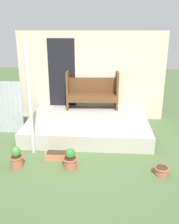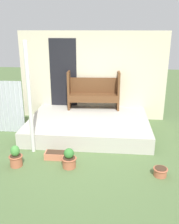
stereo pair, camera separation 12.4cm
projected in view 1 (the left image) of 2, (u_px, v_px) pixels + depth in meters
ground_plane at (84, 152)px, 5.66m from camera, size 24.00×24.00×0.00m
porch_slab at (88, 126)px, 6.68m from camera, size 3.15×2.28×0.38m
house_wall at (89, 76)px, 7.42m from camera, size 4.35×0.08×2.60m
support_post at (30, 100)px, 5.28m from camera, size 0.08×0.08×2.45m
bench at (92, 91)px, 7.29m from camera, size 1.52×0.48×1.11m
flower_pot_left at (16, 158)px, 5.01m from camera, size 0.28×0.28×0.46m
flower_pot_middle at (70, 159)px, 5.00m from camera, size 0.31×0.31×0.41m
flower_pot_right at (161, 171)px, 4.76m from camera, size 0.28×0.28×0.17m
planter_box_rect at (58, 156)px, 5.36m from camera, size 0.54×0.24×0.16m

